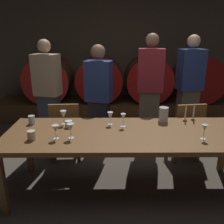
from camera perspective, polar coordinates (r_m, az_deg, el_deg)
ground_plane at (r=3.01m, az=4.99°, el=-17.91°), size 7.78×7.78×0.00m
back_wall at (r=5.56m, az=2.44°, el=14.71°), size 5.98×0.24×2.83m
barrel_shelf at (r=5.25m, az=2.54°, el=0.85°), size 5.39×0.90×0.38m
wine_barrel_far_left at (r=5.24m, az=-14.79°, el=7.64°), size 0.94×0.79×0.94m
wine_barrel_center_left at (r=5.09m, az=-2.98°, el=7.90°), size 0.94×0.79×0.94m
wine_barrel_center_right at (r=5.14m, az=8.56°, el=7.84°), size 0.94×0.79×0.94m
wine_barrel_far_right at (r=5.41m, az=19.82°, el=7.48°), size 0.94×0.79×0.94m
dining_table at (r=2.66m, az=4.17°, el=-6.01°), size 2.72×0.94×0.74m
chair_left at (r=3.44m, az=-10.95°, el=-3.91°), size 0.42×0.42×0.88m
chair_right at (r=3.52m, az=17.28°, el=-3.90°), size 0.45×0.45×0.88m
guest_far_left at (r=3.79m, az=-14.99°, el=3.88°), size 0.43×0.32×1.69m
guest_center_left at (r=3.60m, az=-3.16°, el=3.17°), size 0.43×0.33×1.63m
guest_center_right at (r=3.69m, az=9.01°, el=4.66°), size 0.41×0.29×1.78m
guest_far_right at (r=4.00m, az=17.87°, el=4.88°), size 0.42×0.31×1.75m
candle_left at (r=3.06m, az=17.11°, el=-1.05°), size 0.05×0.05×0.21m
candle_right at (r=3.12m, az=18.90°, el=-0.73°), size 0.05×0.05×0.23m
pitcher at (r=2.97m, az=12.22°, el=-0.58°), size 0.11×0.11×0.18m
wine_glass_far_left at (r=2.49m, az=-13.35°, el=-4.04°), size 0.08×0.08×0.15m
wine_glass_left at (r=2.86m, az=-11.54°, el=-0.61°), size 0.08×0.08×0.17m
wine_glass_center_left at (r=2.47m, az=-9.89°, el=-3.74°), size 0.08×0.08×0.16m
wine_glass_center_right at (r=2.80m, az=-0.43°, el=-0.97°), size 0.07×0.07×0.16m
wine_glass_right at (r=2.73m, az=2.69°, el=-1.25°), size 0.06×0.06×0.16m
wine_glass_far_right at (r=2.59m, az=21.25°, el=-3.72°), size 0.06×0.06×0.16m
cup_left at (r=3.00m, az=-18.66°, el=-1.77°), size 0.07×0.07×0.10m
cup_center at (r=2.57m, az=-18.72°, el=-5.27°), size 0.08×0.08×0.10m
cup_right at (r=2.79m, az=-10.31°, el=-2.84°), size 0.08×0.08×0.08m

